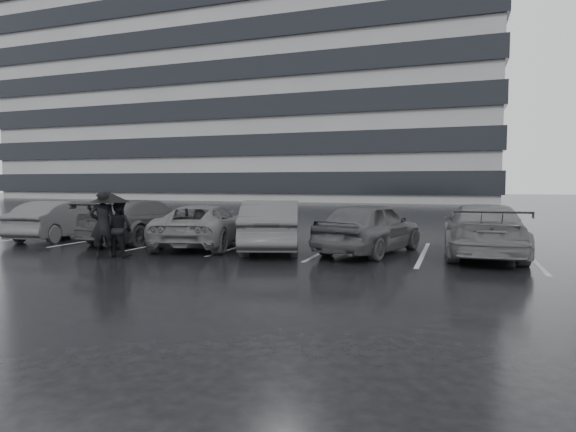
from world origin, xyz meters
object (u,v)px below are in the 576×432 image
(car_west_a, at_px, (272,225))
(car_west_b, at_px, (204,225))
(car_east, at_px, (483,230))
(pedestrian_right, at_px, (119,229))
(pedestrian_left, at_px, (103,224))
(car_west_c, at_px, (144,220))
(car_main, at_px, (370,227))
(car_west_d, at_px, (60,220))

(car_west_a, distance_m, car_west_b, 2.37)
(car_east, bearing_deg, car_west_b, 3.29)
(pedestrian_right, bearing_deg, pedestrian_left, 48.08)
(car_west_a, height_order, pedestrian_right, pedestrian_right)
(car_west_b, xyz_separation_m, car_west_c, (-2.63, 0.51, 0.06))
(car_main, distance_m, car_east, 3.08)
(car_main, distance_m, car_west_d, 11.12)
(car_west_a, distance_m, pedestrian_right, 4.33)
(car_main, distance_m, pedestrian_right, 7.00)
(car_east, bearing_deg, car_west_d, 1.22)
(car_west_c, bearing_deg, pedestrian_left, 111.28)
(car_west_a, distance_m, car_west_d, 8.22)
(car_main, relative_size, car_west_c, 0.88)
(car_east, bearing_deg, car_west_a, 6.08)
(car_west_c, distance_m, pedestrian_right, 3.60)
(car_main, relative_size, car_west_b, 0.92)
(car_east, height_order, pedestrian_right, pedestrian_right)
(car_west_a, relative_size, pedestrian_left, 2.50)
(car_main, height_order, car_west_c, car_main)
(car_west_b, xyz_separation_m, pedestrian_right, (-1.06, -2.73, 0.11))
(car_main, relative_size, car_west_d, 1.06)
(car_main, relative_size, car_east, 0.88)
(car_west_c, bearing_deg, car_east, -177.48)
(car_west_d, xyz_separation_m, car_east, (14.16, 0.72, 0.04))
(car_west_b, bearing_deg, car_west_a, 164.71)
(car_east, distance_m, pedestrian_left, 10.37)
(car_west_a, height_order, car_west_d, car_west_a)
(car_west_d, bearing_deg, car_west_c, 179.08)
(car_west_a, bearing_deg, car_west_d, -18.82)
(car_west_c, height_order, pedestrian_right, pedestrian_right)
(pedestrian_left, distance_m, pedestrian_right, 0.43)
(car_west_c, bearing_deg, pedestrian_right, 117.31)
(car_west_b, distance_m, pedestrian_left, 3.31)
(car_main, xyz_separation_m, pedestrian_right, (-6.32, -2.99, 0.03))
(car_west_d, height_order, pedestrian_left, pedestrian_left)
(car_west_b, relative_size, pedestrian_right, 3.07)
(car_west_b, relative_size, pedestrian_left, 2.62)
(car_main, xyz_separation_m, car_west_a, (-2.89, -0.35, 0.00))
(car_west_d, xyz_separation_m, pedestrian_left, (4.49, -3.02, 0.23))
(car_west_d, distance_m, pedestrian_right, 5.51)
(car_west_d, distance_m, pedestrian_left, 5.42)
(car_west_c, bearing_deg, car_west_a, 174.61)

